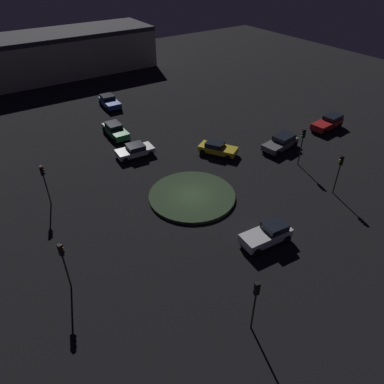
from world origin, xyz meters
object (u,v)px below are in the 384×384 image
traffic_light_south (63,257)px  car_silver (135,150)px  store_building (40,57)px  car_red (328,122)px  traffic_light_northeast (339,167)px  traffic_light_north (302,140)px  car_grey (281,142)px  car_white (267,234)px  car_blue (110,102)px  traffic_light_east (255,297)px  traffic_light_southwest (44,177)px  car_green (115,130)px  car_yellow (217,148)px

traffic_light_south → car_silver: bearing=31.8°
store_building → car_red: bearing=120.8°
traffic_light_northeast → traffic_light_south: (-3.08, -24.05, -0.02)m
car_red → car_silver: bearing=-23.2°
traffic_light_north → store_building: bearing=-66.0°
car_grey → car_white: 15.91m
car_blue → car_grey: size_ratio=0.89×
car_white → traffic_light_east: size_ratio=1.03×
traffic_light_north → traffic_light_northeast: traffic_light_north is taller
car_white → traffic_light_north: 13.13m
traffic_light_northeast → car_blue: bearing=-43.0°
traffic_light_north → store_building: size_ratio=0.11×
car_blue → traffic_light_north: 27.75m
car_grey → traffic_light_southwest: bearing=-18.4°
traffic_light_south → store_building: store_building is taller
traffic_light_southwest → traffic_light_south: (10.33, -1.76, 0.02)m
car_blue → car_white: car_white is taller
car_grey → car_white: bearing=32.0°
car_green → traffic_light_east: traffic_light_east is taller
car_green → store_building: 27.55m
car_green → traffic_light_east: (28.75, -4.27, 2.13)m
car_green → car_yellow: bearing=37.1°
car_white → store_building: (-51.16, -2.55, 2.59)m
car_grey → traffic_light_south: bearing=4.4°
car_blue → traffic_light_southwest: 22.67m
car_blue → traffic_light_east: traffic_light_east is taller
car_green → traffic_light_southwest: size_ratio=1.16×
car_silver → car_yellow: car_yellow is taller
car_silver → car_grey: size_ratio=0.88×
traffic_light_east → traffic_light_south: size_ratio=1.03×
car_yellow → car_green: 12.73m
car_blue → car_green: car_green is taller
car_white → store_building: 51.29m
traffic_light_northeast → car_yellow: bearing=-38.3°
car_white → store_building: bearing=-82.2°
traffic_light_east → store_building: size_ratio=0.11×
car_white → traffic_light_northeast: 10.11m
car_yellow → store_building: store_building is taller
traffic_light_east → car_white: bearing=-31.3°
car_grey → car_green: bearing=-52.0°
car_silver → traffic_light_east: 23.56m
store_building → car_grey: bearing=110.6°
traffic_light_east → traffic_light_southwest: bearing=37.3°
store_building → traffic_light_north: bearing=107.9°
traffic_light_southwest → traffic_light_north: bearing=11.6°
car_green → traffic_light_northeast: traffic_light_northeast is taller
car_green → traffic_light_southwest: (9.03, -10.55, 2.03)m
car_blue → car_green: bearing=-16.3°
car_blue → traffic_light_north: size_ratio=1.05×
car_red → store_building: (-40.49, -23.35, 2.61)m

